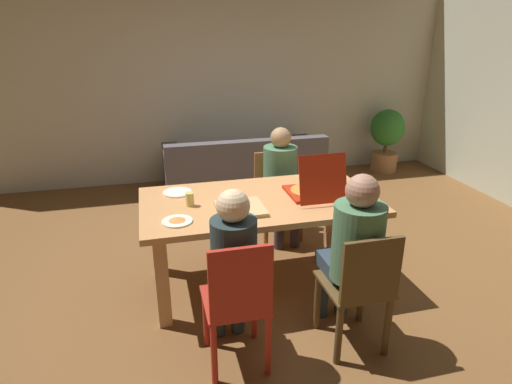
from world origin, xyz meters
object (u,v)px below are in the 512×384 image
at_px(pizza_box_1, 313,190).
at_px(plate_0, 177,192).
at_px(person_2, 353,245).
at_px(potted_plant, 387,136).
at_px(drinking_glass_0, 366,196).
at_px(pizza_box_0, 240,209).
at_px(plate_1, 177,221).
at_px(person_1, 281,175).
at_px(dining_table, 259,212).
at_px(drinking_glass_1, 190,200).
at_px(chair_2, 359,289).
at_px(chair_0, 238,302).
at_px(chair_1, 277,191).
at_px(person_0, 232,262).
at_px(couch, 244,170).

xyz_separation_m(pizza_box_1, plate_0, (-1.08, 0.33, -0.05)).
xyz_separation_m(person_2, potted_plant, (2.19, 3.36, -0.20)).
bearing_deg(pizza_box_1, drinking_glass_0, -31.77).
distance_m(pizza_box_0, plate_1, 0.49).
bearing_deg(person_1, plate_1, -136.52).
bearing_deg(dining_table, pizza_box_1, -4.45).
xyz_separation_m(pizza_box_0, drinking_glass_1, (-0.36, 0.18, 0.04)).
xyz_separation_m(chair_2, pizza_box_0, (-0.63, 0.78, 0.32)).
distance_m(dining_table, plate_1, 0.74).
height_order(dining_table, drinking_glass_0, drinking_glass_0).
height_order(person_1, potted_plant, person_1).
bearing_deg(dining_table, drinking_glass_1, -179.49).
bearing_deg(chair_0, chair_1, 66.34).
xyz_separation_m(plate_0, drinking_glass_0, (1.44, -0.56, 0.05)).
bearing_deg(chair_0, drinking_glass_0, 30.07).
bearing_deg(person_0, chair_0, -90.00).
relative_size(dining_table, chair_1, 2.19).
height_order(chair_0, potted_plant, chair_0).
distance_m(person_2, plate_1, 1.24).
bearing_deg(potted_plant, person_1, -141.23).
relative_size(dining_table, pizza_box_1, 3.94).
height_order(dining_table, plate_0, plate_0).
bearing_deg(pizza_box_1, person_1, 91.07).
xyz_separation_m(pizza_box_0, potted_plant, (2.82, 2.72, -0.26)).
bearing_deg(couch, drinking_glass_0, -79.78).
bearing_deg(chair_2, plate_1, 148.35).
distance_m(couch, potted_plant, 2.30).
height_order(pizza_box_0, couch, pizza_box_0).
distance_m(pizza_box_1, drinking_glass_0, 0.43).
xyz_separation_m(drinking_glass_0, potted_plant, (1.82, 2.80, -0.30)).
bearing_deg(dining_table, pizza_box_0, -136.70).
relative_size(chair_0, chair_1, 1.09).
height_order(pizza_box_0, plate_1, pizza_box_0).
bearing_deg(drinking_glass_1, drinking_glass_0, -10.56).
bearing_deg(person_1, drinking_glass_0, -69.99).
bearing_deg(chair_0, drinking_glass_1, 100.39).
distance_m(chair_1, chair_2, 1.87).
xyz_separation_m(person_0, plate_0, (-0.25, 1.10, 0.08)).
bearing_deg(drinking_glass_0, person_2, -123.78).
height_order(drinking_glass_0, drinking_glass_1, drinking_glass_1).
height_order(person_0, potted_plant, person_0).
bearing_deg(chair_1, plate_0, -150.18).
bearing_deg(couch, potted_plant, 8.07).
distance_m(dining_table, chair_1, 1.03).
height_order(person_1, plate_0, person_1).
xyz_separation_m(dining_table, person_2, (0.43, -0.82, 0.06)).
bearing_deg(potted_plant, chair_0, -130.77).
bearing_deg(chair_2, pizza_box_0, 128.87).
distance_m(plate_0, potted_plant, 3.96).
xyz_separation_m(chair_2, couch, (-0.07, 3.18, -0.19)).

